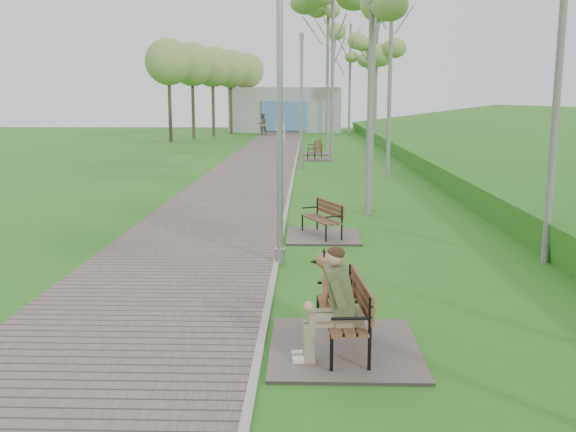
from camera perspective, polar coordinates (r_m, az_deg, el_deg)
name	(u,v)px	position (r m, az deg, el deg)	size (l,w,h in m)	color
ground	(267,310)	(9.29, -1.84, -8.32)	(120.00, 120.00, 0.00)	#2D6E1D
walkway	(259,162)	(30.51, -2.62, 4.79)	(3.50, 67.00, 0.04)	#62554F
kerb	(296,162)	(30.43, 0.68, 4.80)	(0.10, 67.00, 0.05)	#999993
embankment	(564,167)	(31.11, 23.36, 4.03)	(14.00, 70.00, 1.60)	#347A21
building_north	(285,110)	(59.80, -0.24, 9.42)	(10.00, 5.20, 4.00)	#9E9E99
bench_main	(337,316)	(7.72, 4.41, -8.87)	(1.79, 1.99, 1.56)	#62554F
bench_second	(322,229)	(14.01, 3.01, -1.18)	(1.58, 1.75, 0.97)	#62554F
bench_third	(315,156)	(31.99, 2.40, 5.34)	(1.59, 1.77, 0.98)	#62554F
bench_far	(315,151)	(35.16, 2.38, 5.80)	(1.64, 1.83, 1.01)	#62554F
lamp_post_near	(280,137)	(11.43, -0.73, 7.06)	(0.19, 0.19, 4.96)	#919499
lamp_post_second	(301,107)	(27.57, 1.20, 9.70)	(0.22, 0.22, 5.68)	#919499
lamp_post_third	(301,103)	(44.84, 1.20, 10.00)	(0.22, 0.22, 5.77)	#919499
pedestrian_near	(280,134)	(38.81, -0.68, 7.31)	(0.66, 0.43, 1.81)	white
pedestrian_far	(262,124)	(53.69, -2.30, 8.15)	(0.89, 0.69, 1.83)	gray
birch_mid_c	(333,12)	(32.19, 4.04, 17.60)	(2.94, 2.94, 8.97)	silver
birch_far_b	(328,24)	(39.59, 3.58, 16.65)	(2.42, 2.42, 9.33)	silver
birch_far_c	(377,41)	(44.74, 7.92, 15.13)	(2.64, 2.64, 8.62)	silver
birch_distant_b	(350,45)	(54.82, 5.57, 14.91)	(2.80, 2.80, 9.39)	silver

